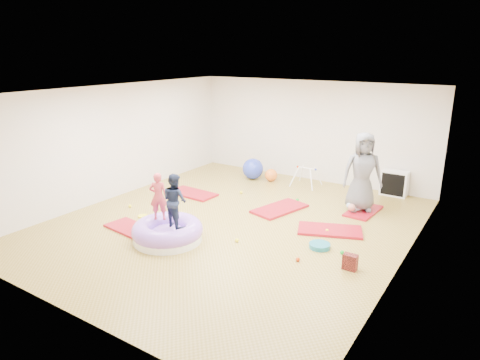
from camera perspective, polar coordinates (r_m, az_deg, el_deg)
The scene contains 19 objects.
room at distance 8.84m, azimuth -1.06°, elevation 2.63°, with size 7.01×8.01×2.81m.
gym_mat_front_left at distance 9.24m, azimuth -14.32°, elevation -6.27°, with size 1.15×0.58×0.05m, color #AB0606.
gym_mat_mid_left at distance 11.15m, azimuth -6.35°, elevation -1.78°, with size 1.26×0.63×0.05m, color #AB0606.
gym_mat_center_back at distance 10.07m, azimuth 5.31°, elevation -3.82°, with size 1.34×0.67×0.06m, color #AB0606.
gym_mat_right at distance 9.06m, azimuth 11.89°, elevation -6.56°, with size 1.29×0.64×0.05m, color #AB0606.
gym_mat_rear_right at distance 10.30m, azimuth 16.12°, elevation -3.99°, with size 1.12×0.56×0.05m, color #AB0606.
inflatable_cushion at distance 8.54m, azimuth -9.63°, elevation -6.88°, with size 1.39×1.39×0.44m.
child_pink at distance 8.53m, azimuth -10.85°, elevation -1.83°, with size 0.35×0.23×0.96m, color #C73A42.
child_navy at distance 8.13m, azimuth -8.70°, elevation -2.36°, with size 0.51×0.39×1.04m, color #18213D.
adult_caregiver at distance 10.04m, azimuth 16.01°, elevation 1.05°, with size 0.88×0.57×1.80m, color #56575D.
infant at distance 10.14m, azimuth 14.88°, elevation -3.43°, with size 0.36×0.36×0.21m.
ball_pit_balls at distance 9.13m, azimuth 1.32°, elevation -5.91°, with size 5.17×3.68×0.08m.
exercise_ball_blue at distance 12.36m, azimuth 1.73°, elevation 1.51°, with size 0.60×0.60×0.60m, color #2739B6.
exercise_ball_orange at distance 12.20m, azimuth 4.17°, elevation 0.66°, with size 0.35×0.35×0.35m, color orange.
infant_play_gym at distance 11.75m, azimuth 8.83°, elevation 0.81°, with size 0.71×0.67×0.54m.
cube_shelf at distance 11.60m, azimuth 19.85°, elevation -0.41°, with size 0.65×0.32×0.65m.
balance_disc at distance 8.30m, azimuth 10.57°, elevation -8.61°, with size 0.40×0.40×0.09m, color #176F89.
backpack at distance 7.61m, azimuth 14.46°, elevation -10.54°, with size 0.24×0.15×0.28m, color maroon.
yellow_toy at distance 9.86m, azimuth -12.86°, elevation -4.73°, with size 0.22×0.22×0.03m, color #FFF518.
Camera 1 is at (4.80, -7.09, 3.57)m, focal length 32.00 mm.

